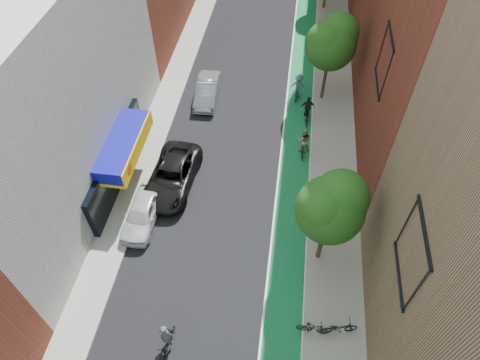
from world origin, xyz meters
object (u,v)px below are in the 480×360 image
at_px(parked_car_black, 172,176).
at_px(cyclist_lane_far, 298,88).
at_px(parked_car_white, 142,213).
at_px(parked_car_silver, 207,91).
at_px(cyclist_lane_mid, 307,112).
at_px(cyclist_lead, 167,341).
at_px(cyclist_lane_near, 303,143).

relative_size(parked_car_black, cyclist_lane_far, 2.73).
bearing_deg(cyclist_lane_far, parked_car_white, 66.59).
distance_m(parked_car_black, parked_car_silver, 8.78).
distance_m(parked_car_silver, cyclist_lane_far, 6.83).
bearing_deg(parked_car_black, cyclist_lane_far, 56.71).
relative_size(parked_car_black, cyclist_lane_mid, 2.79).
bearing_deg(cyclist_lane_mid, parked_car_black, 39.23).
xyz_separation_m(parked_car_white, parked_car_silver, (1.60, 11.72, 0.01)).
xyz_separation_m(parked_car_silver, cyclist_lead, (1.65, -18.70, -0.01)).
xyz_separation_m(parked_car_white, cyclist_lead, (3.25, -6.98, -0.01)).
relative_size(parked_car_silver, cyclist_lane_mid, 2.15).
xyz_separation_m(parked_car_black, cyclist_lane_far, (7.30, 9.69, 0.19)).
relative_size(parked_car_white, parked_car_silver, 0.96).
bearing_deg(parked_car_black, cyclist_lane_near, 29.49).
xyz_separation_m(parked_car_white, cyclist_lane_mid, (9.15, 10.23, 0.05)).
distance_m(parked_car_silver, cyclist_lane_near, 8.89).
xyz_separation_m(parked_car_silver, cyclist_lane_far, (6.76, 0.93, 0.26)).
bearing_deg(parked_car_white, parked_car_silver, 83.16).
xyz_separation_m(parked_car_white, cyclist_lane_near, (9.00, 6.80, 0.25)).
height_order(cyclist_lead, cyclist_lane_mid, cyclist_lead).
relative_size(parked_car_white, parked_car_black, 0.74).
xyz_separation_m(cyclist_lead, cyclist_lane_near, (5.74, 13.77, 0.25)).
distance_m(parked_car_white, parked_car_silver, 11.83).
distance_m(cyclist_lane_mid, cyclist_lane_far, 2.56).
height_order(parked_car_black, cyclist_lane_mid, cyclist_lane_mid).
bearing_deg(parked_car_silver, cyclist_lane_far, 5.21).
xyz_separation_m(parked_car_black, cyclist_lane_mid, (8.09, 7.27, -0.03)).
bearing_deg(parked_car_silver, cyclist_lead, -87.54).
distance_m(parked_car_white, parked_car_black, 3.14).
bearing_deg(cyclist_lane_far, cyclist_lane_mid, 118.14).
distance_m(cyclist_lane_near, cyclist_lane_mid, 3.44).
distance_m(parked_car_silver, cyclist_lane_mid, 7.70).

